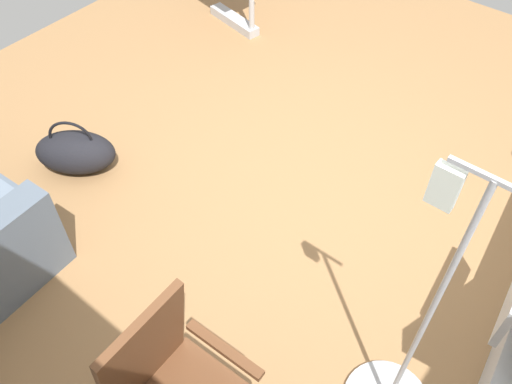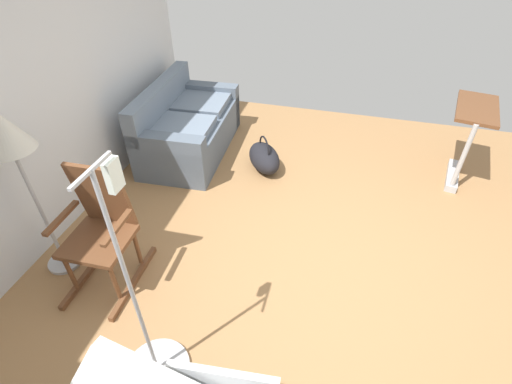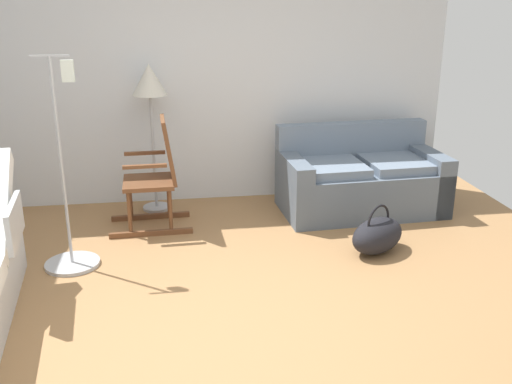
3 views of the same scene
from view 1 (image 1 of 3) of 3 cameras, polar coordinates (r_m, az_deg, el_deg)
ground_plane at (r=3.74m, az=5.37°, el=0.34°), size 6.25×6.25×0.00m
duffel_bag at (r=3.96m, az=-18.58°, el=4.06°), size 0.64×0.58×0.43m
iv_pole at (r=2.79m, az=14.38°, el=-19.07°), size 0.44×0.44×1.69m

